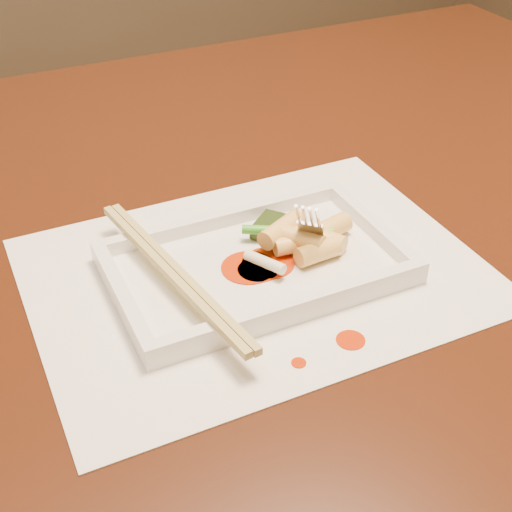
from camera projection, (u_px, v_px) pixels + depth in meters
name	position (u px, v px, depth m)	size (l,w,h in m)	color
table	(215.00, 283.00, 0.80)	(1.40, 0.90, 0.75)	black
placemat	(256.00, 273.00, 0.65)	(0.40, 0.30, 0.00)	white
sauce_splatter_a	(351.00, 340.00, 0.57)	(0.02, 0.02, 0.00)	#C02D05
sauce_splatter_b	(299.00, 363.00, 0.55)	(0.01, 0.01, 0.00)	#C02D05
plate_base	(256.00, 268.00, 0.64)	(0.26, 0.16, 0.01)	white
plate_rim_far	(224.00, 218.00, 0.69)	(0.26, 0.01, 0.01)	white
plate_rim_near	(294.00, 307.00, 0.58)	(0.26, 0.01, 0.01)	white
plate_rim_left	(122.00, 296.00, 0.60)	(0.01, 0.14, 0.01)	white
plate_rim_right	(373.00, 226.00, 0.68)	(0.01, 0.14, 0.01)	white
veg_piece	(271.00, 227.00, 0.68)	(0.04, 0.03, 0.01)	black
scallion_white	(265.00, 262.00, 0.63)	(0.01, 0.01, 0.04)	#EAEACC
scallion_green	(288.00, 231.00, 0.66)	(0.01, 0.01, 0.09)	#299317
chopstick_a	(169.00, 273.00, 0.60)	(0.01, 0.24, 0.01)	tan
chopstick_b	(178.00, 271.00, 0.61)	(0.01, 0.24, 0.01)	tan
fork	(318.00, 168.00, 0.64)	(0.09, 0.10, 0.14)	silver
sauce_blob_0	(268.00, 263.00, 0.64)	(0.05, 0.05, 0.00)	#C02D05
sauce_blob_1	(249.00, 268.00, 0.64)	(0.05, 0.05, 0.00)	#C02D05
sauce_blob_2	(258.00, 270.00, 0.64)	(0.04, 0.04, 0.00)	#C02D05
rice_cake_0	(317.00, 252.00, 0.64)	(0.02, 0.02, 0.04)	#FEDD76
rice_cake_1	(303.00, 240.00, 0.66)	(0.02, 0.02, 0.04)	#FEDD76
rice_cake_2	(282.00, 229.00, 0.66)	(0.02, 0.02, 0.05)	#FEDD76
rice_cake_3	(327.00, 230.00, 0.67)	(0.02, 0.02, 0.05)	#FEDD76
rice_cake_4	(320.00, 238.00, 0.66)	(0.02, 0.02, 0.05)	#FEDD76
rice_cake_5	(302.00, 239.00, 0.65)	(0.02, 0.02, 0.04)	#FEDD76
rice_cake_6	(300.00, 243.00, 0.65)	(0.02, 0.02, 0.05)	#FEDD76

